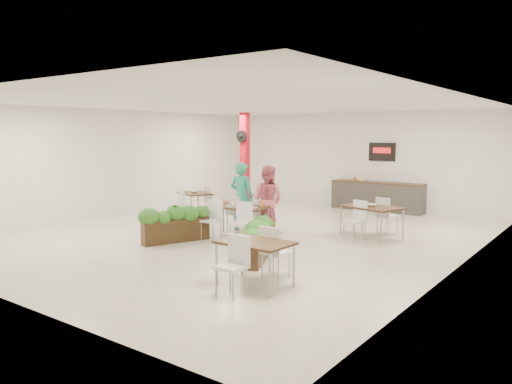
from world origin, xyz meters
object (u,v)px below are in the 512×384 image
(side_table_a, at_px, (195,197))
(diner_man, at_px, (242,197))
(red_column, at_px, (245,159))
(planter_left, at_px, (176,221))
(side_table_c, at_px, (255,249))
(service_counter, at_px, (377,196))
(planter_right, at_px, (259,236))
(side_table_b, at_px, (372,211))
(diner_woman, at_px, (267,200))
(main_table, at_px, (238,211))

(side_table_a, bearing_deg, diner_man, 6.83)
(red_column, distance_m, diner_man, 4.31)
(planter_left, relative_size, side_table_c, 1.00)
(service_counter, distance_m, planter_right, 7.51)
(planter_right, bearing_deg, red_column, 129.88)
(red_column, height_order, diner_man, red_column)
(red_column, bearing_deg, side_table_b, -21.38)
(planter_left, height_order, side_table_a, side_table_a)
(service_counter, bearing_deg, diner_woman, -97.19)
(diner_man, xyz_separation_m, side_table_b, (3.01, 1.23, -0.24))
(red_column, bearing_deg, side_table_a, -86.38)
(planter_left, distance_m, planter_right, 2.53)
(diner_man, bearing_deg, side_table_b, -166.16)
(planter_right, height_order, side_table_a, side_table_a)
(diner_woman, distance_m, side_table_b, 2.54)
(red_column, relative_size, side_table_c, 1.97)
(side_table_b, bearing_deg, side_table_c, -72.16)
(red_column, distance_m, planter_left, 5.93)
(planter_right, xyz_separation_m, side_table_c, (0.94, -1.41, 0.15))
(diner_man, distance_m, side_table_b, 3.27)
(red_column, xyz_separation_m, side_table_b, (5.55, -2.17, -1.00))
(main_table, relative_size, side_table_c, 1.10)
(diner_man, bearing_deg, service_counter, -113.94)
(diner_woman, bearing_deg, diner_man, -8.41)
(planter_left, bearing_deg, side_table_c, -25.10)
(planter_right, bearing_deg, diner_man, 134.30)
(main_table, bearing_deg, red_column, 125.77)
(planter_right, distance_m, side_table_c, 1.70)
(red_column, height_order, planter_left, red_column)
(side_table_c, bearing_deg, service_counter, 100.99)
(side_table_a, relative_size, side_table_b, 0.99)
(diner_man, height_order, side_table_a, diner_man)
(main_table, relative_size, side_table_b, 1.07)
(service_counter, distance_m, side_table_c, 9.04)
(service_counter, height_order, planter_left, service_counter)
(side_table_b, bearing_deg, service_counter, 127.90)
(side_table_a, bearing_deg, service_counter, 74.22)
(side_table_b, bearing_deg, main_table, -127.34)
(main_table, bearing_deg, service_counter, 79.73)
(diner_woman, distance_m, planter_left, 2.34)
(main_table, distance_m, diner_woman, 0.80)
(side_table_b, bearing_deg, diner_man, -140.86)
(diner_woman, bearing_deg, planter_right, 113.15)
(side_table_b, distance_m, side_table_c, 4.85)
(service_counter, xyz_separation_m, main_table, (-1.07, -5.92, 0.14))
(service_counter, height_order, diner_man, service_counter)
(diner_man, xyz_separation_m, side_table_a, (-2.37, 0.76, -0.26))
(planter_left, bearing_deg, diner_man, 79.58)
(red_column, distance_m, planter_right, 7.41)
(service_counter, height_order, diner_woman, service_counter)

